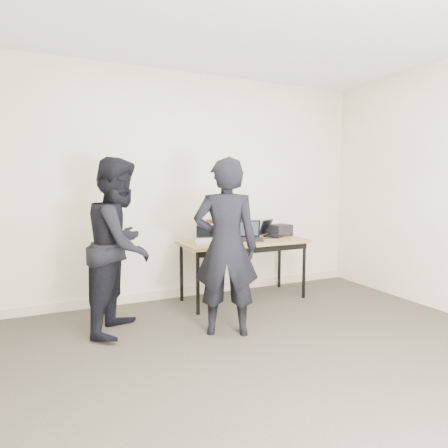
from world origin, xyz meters
TOP-DOWN VIEW (x-y plane):
  - room at (0.00, 0.00)m, footprint 4.60×4.60m
  - desk at (0.45, 1.81)m, footprint 1.52×0.69m
  - laptop_beige at (-0.02, 1.81)m, footprint 0.31×0.31m
  - laptop_center at (0.52, 1.82)m, footprint 0.37×0.37m
  - laptop_right at (0.95, 1.99)m, footprint 0.39×0.39m
  - leather_satchel at (0.27, 2.04)m, footprint 0.39×0.24m
  - tissue at (0.30, 2.05)m, footprint 0.14×0.11m
  - equipment_box at (1.08, 2.01)m, footprint 0.28×0.24m
  - power_brick at (0.23, 1.65)m, footprint 0.09×0.06m
  - cables at (0.61, 1.83)m, footprint 0.92×0.47m
  - person_typist at (-0.16, 0.97)m, footprint 0.70×0.59m
  - person_observer at (-1.03, 1.45)m, footprint 0.92×0.99m
  - baseboard at (0.00, 2.23)m, footprint 4.50×0.03m

SIDE VIEW (x-z plane):
  - baseboard at x=0.00m, z-range 0.00..0.10m
  - desk at x=0.45m, z-range 0.30..1.02m
  - cables at x=0.61m, z-range 0.72..0.73m
  - power_brick at x=0.23m, z-range 0.72..0.75m
  - laptop_beige at x=-0.02m, z-range 0.66..0.87m
  - laptop_right at x=0.95m, z-range 0.66..0.87m
  - laptop_center at x=0.52m, z-range 0.66..0.89m
  - equipment_box at x=1.08m, z-range 0.72..0.86m
  - person_typist at x=-0.16m, z-range 0.00..1.62m
  - person_observer at x=-1.03m, z-range 0.00..1.62m
  - leather_satchel at x=0.27m, z-range 0.72..0.97m
  - tissue at x=0.30m, z-range 0.97..1.04m
  - room at x=0.00m, z-range -0.05..2.75m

